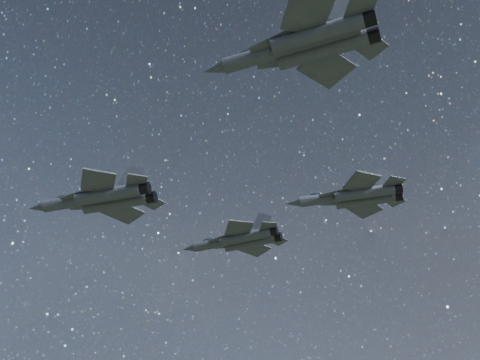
{
  "coord_description": "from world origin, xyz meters",
  "views": [
    {
      "loc": [
        2.41,
        -52.26,
        119.82
      ],
      "look_at": [
        0.32,
        2.25,
        159.76
      ],
      "focal_mm": 42.0,
      "sensor_mm": 36.0,
      "label": 1
    }
  ],
  "objects": [
    {
      "name": "jet_lead",
      "position": [
        -16.12,
        2.19,
        157.46
      ],
      "size": [
        17.28,
        11.81,
        4.34
      ],
      "rotation": [
        0.0,
        0.0,
        -0.23
      ],
      "color": "#31353E"
    },
    {
      "name": "jet_left",
      "position": [
        -0.34,
        18.83,
        161.1
      ],
      "size": [
        16.09,
        10.75,
        4.07
      ],
      "rotation": [
        0.0,
        0.0,
        -0.33
      ],
      "color": "#31353E"
    },
    {
      "name": "jet_right",
      "position": [
        7.06,
        -17.9,
        160.26
      ],
      "size": [
        17.64,
        11.81,
        4.47
      ],
      "rotation": [
        0.0,
        0.0,
        -0.33
      ],
      "color": "#31353E"
    },
    {
      "name": "jet_slot",
      "position": [
        14.32,
        4.87,
        158.81
      ],
      "size": [
        15.11,
        10.39,
        3.79
      ],
      "rotation": [
        0.0,
        0.0,
        -0.19
      ],
      "color": "#31353E"
    }
  ]
}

